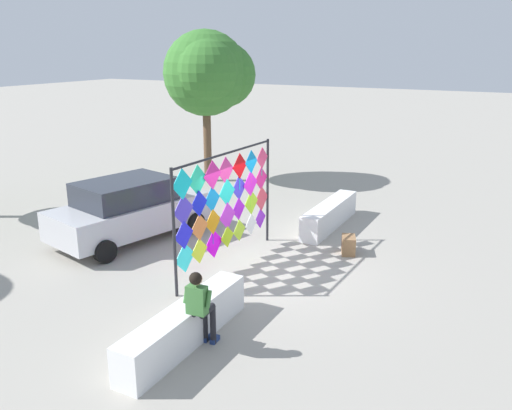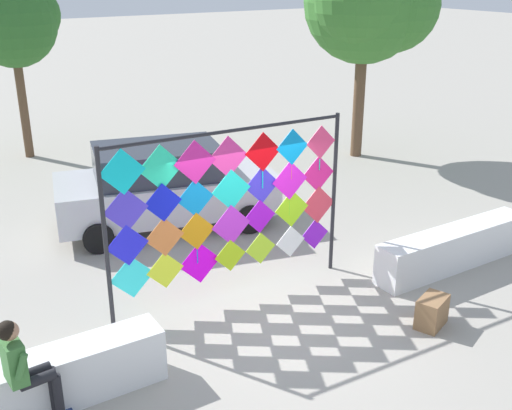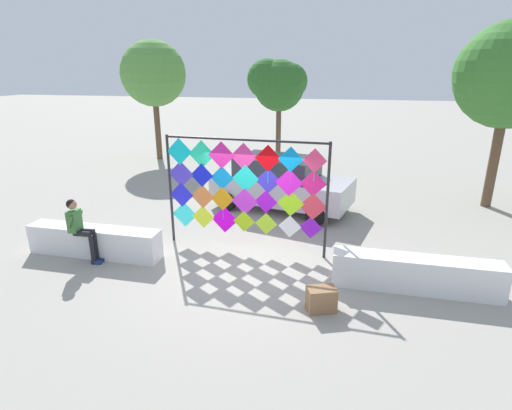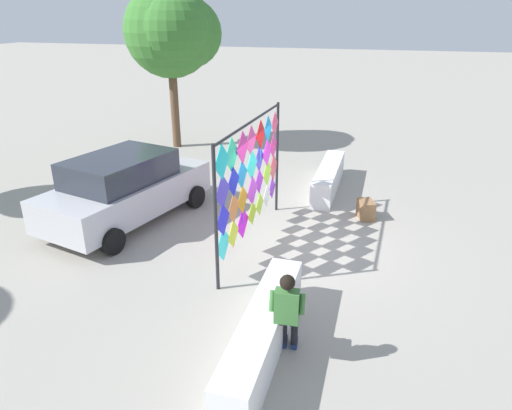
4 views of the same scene
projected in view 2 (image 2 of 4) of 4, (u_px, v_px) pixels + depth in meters
The scene contains 9 objects.
ground at pixel (276, 319), 9.81m from camera, with size 120.00×120.00×0.00m, color #9E998E.
plaza_ledge_left at pixel (29, 388), 7.63m from camera, with size 3.43×0.56×0.74m, color white.
plaza_ledge_right at pixel (454, 248), 11.39m from camera, with size 3.43×0.56×0.74m, color white.
kite_display_rack at pixel (228, 201), 9.86m from camera, with size 4.18×0.25×2.91m.
seated_vendor at pixel (26, 366), 7.08m from camera, with size 0.73×0.53×1.59m.
parked_car at pixel (164, 185), 13.06m from camera, with size 4.85×2.99×1.75m.
cardboard_box_large at pixel (432, 312), 9.54m from camera, with size 0.55×0.35×0.48m, color olive.
tree_palm_like at pixel (370, 2), 16.51m from camera, with size 3.62×3.39×5.96m.
tree_broadleaf at pixel (10, 20), 16.75m from camera, with size 2.84×2.48×4.99m.
Camera 2 is at (-4.78, -7.02, 5.23)m, focal length 43.49 mm.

